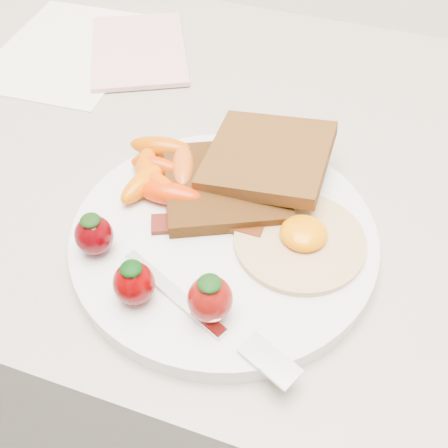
% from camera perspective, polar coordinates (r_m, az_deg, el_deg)
% --- Properties ---
extents(counter, '(2.00, 0.60, 0.90)m').
position_cam_1_polar(counter, '(0.95, 3.08, -13.85)').
color(counter, gray).
rests_on(counter, ground).
extents(plate, '(0.27, 0.27, 0.02)m').
position_cam_1_polar(plate, '(0.50, 0.00, -1.46)').
color(plate, white).
rests_on(plate, counter).
extents(toast_lower, '(0.15, 0.15, 0.01)m').
position_cam_1_polar(toast_lower, '(0.52, 0.17, 4.05)').
color(toast_lower, black).
rests_on(toast_lower, plate).
extents(toast_upper, '(0.12, 0.11, 0.03)m').
position_cam_1_polar(toast_upper, '(0.53, 4.48, 6.86)').
color(toast_upper, '#4A2312').
rests_on(toast_upper, toast_lower).
extents(fried_egg, '(0.13, 0.13, 0.02)m').
position_cam_1_polar(fried_egg, '(0.48, 7.81, -1.48)').
color(fried_egg, beige).
rests_on(fried_egg, plate).
extents(bacon_strips, '(0.10, 0.08, 0.01)m').
position_cam_1_polar(bacon_strips, '(0.50, -1.40, 0.84)').
color(bacon_strips, '#4D0D06').
rests_on(bacon_strips, plate).
extents(baby_carrots, '(0.10, 0.10, 0.02)m').
position_cam_1_polar(baby_carrots, '(0.53, -6.49, 5.17)').
color(baby_carrots, '#C33702').
rests_on(baby_carrots, plate).
extents(strawberries, '(0.15, 0.07, 0.04)m').
position_cam_1_polar(strawberries, '(0.44, -7.64, -4.96)').
color(strawberries, '#4B0004').
rests_on(strawberries, plate).
extents(fork, '(0.17, 0.08, 0.00)m').
position_cam_1_polar(fork, '(0.43, -0.92, -9.90)').
color(fork, white).
rests_on(fork, plate).
extents(paper_sheet, '(0.18, 0.23, 0.00)m').
position_cam_1_polar(paper_sheet, '(0.78, -15.54, 16.67)').
color(paper_sheet, white).
rests_on(paper_sheet, counter).
extents(notepad, '(0.18, 0.20, 0.01)m').
position_cam_1_polar(notepad, '(0.76, -8.67, 17.10)').
color(notepad, '#E2A3A5').
rests_on(notepad, paper_sheet).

